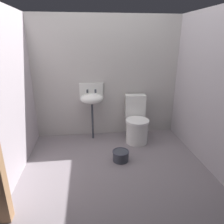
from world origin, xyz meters
name	(u,v)px	position (x,y,z in m)	size (l,w,h in m)	color
ground_plane	(114,165)	(0.00, 0.00, -0.04)	(2.97, 2.44, 0.08)	slate
wall_back	(106,78)	(0.00, 1.07, 1.06)	(2.97, 0.10, 2.12)	#B8B3AF
wall_left	(10,94)	(-1.33, 0.10, 1.06)	(0.10, 2.24, 2.12)	#B8ACB5
wall_right	(206,88)	(1.33, 0.10, 1.06)	(0.10, 2.24, 2.12)	#B3ACB3
toilet_near_wall	(136,123)	(0.48, 0.67, 0.32)	(0.43, 0.62, 0.78)	white
sink	(92,98)	(-0.28, 0.86, 0.75)	(0.42, 0.34, 0.99)	#373A44
bucket	(121,156)	(0.10, 0.04, 0.08)	(0.25, 0.25, 0.16)	#373A44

